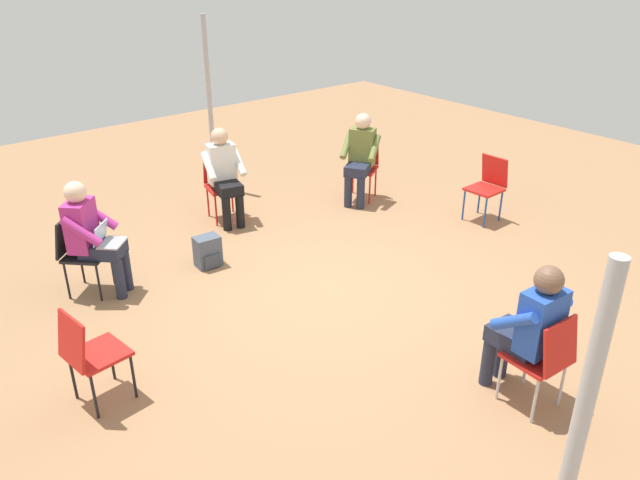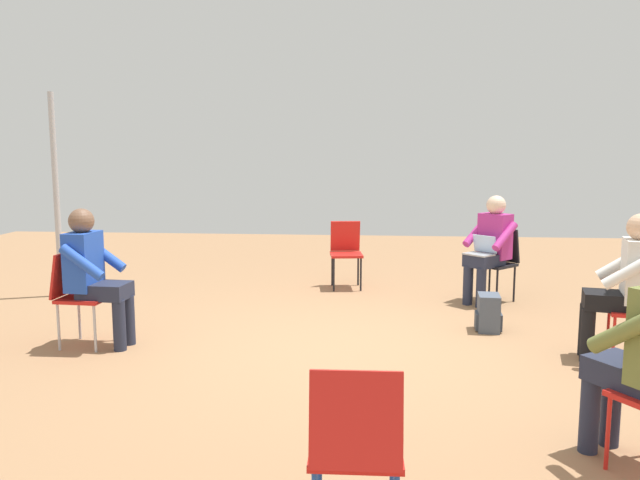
# 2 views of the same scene
# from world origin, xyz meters

# --- Properties ---
(ground_plane) EXTENTS (15.42, 15.42, 0.00)m
(ground_plane) POSITION_xyz_m (0.00, 0.00, 0.00)
(ground_plane) COLOR #99704C
(chair_southeast) EXTENTS (0.58, 0.58, 0.85)m
(chair_southeast) POSITION_xyz_m (1.97, -1.65, 0.50)
(chair_southeast) COLOR black
(chair_southeast) RESTS_ON ground
(chair_south) EXTENTS (0.48, 0.51, 0.85)m
(chair_south) POSITION_xyz_m (-0.19, -2.42, 0.50)
(chair_south) COLOR red
(chair_south) RESTS_ON ground
(chair_east) EXTENTS (0.48, 0.45, 0.85)m
(chair_east) POSITION_xyz_m (2.56, 0.15, 0.50)
(chair_east) COLOR red
(chair_east) RESTS_ON ground
(chair_north) EXTENTS (0.43, 0.46, 0.85)m
(chair_north) POSITION_xyz_m (-0.12, 2.42, 0.50)
(chair_north) COLOR red
(chair_north) RESTS_ON ground
(chair_west) EXTENTS (0.45, 0.41, 0.85)m
(chair_west) POSITION_xyz_m (-2.84, -0.15, 0.50)
(chair_west) COLOR red
(chair_west) RESTS_ON ground
(chair_southwest) EXTENTS (0.58, 0.56, 0.85)m
(chair_southwest) POSITION_xyz_m (-2.13, -1.77, 0.50)
(chair_southwest) COLOR red
(chair_southwest) RESTS_ON ground
(person_with_laptop) EXTENTS (0.64, 0.64, 1.24)m
(person_with_laptop) POSITION_xyz_m (1.85, -1.53, 0.69)
(person_with_laptop) COLOR #23283D
(person_with_laptop) RESTS_ON ground
(person_in_olive) EXTENTS (0.63, 0.63, 1.24)m
(person_in_olive) POSITION_xyz_m (-1.99, -1.68, 0.69)
(person_in_olive) COLOR #23283D
(person_in_olive) RESTS_ON ground
(person_in_blue) EXTENTS (0.51, 0.54, 1.24)m
(person_in_blue) POSITION_xyz_m (-0.13, 2.26, 0.69)
(person_in_blue) COLOR #23283D
(person_in_blue) RESTS_ON ground
(person_in_white) EXTENTS (0.57, 0.57, 1.24)m
(person_in_white) POSITION_xyz_m (-0.16, -2.26, 0.69)
(person_in_white) COLOR black
(person_in_white) RESTS_ON ground
(backpack_near_laptop_user) EXTENTS (0.30, 0.27, 0.36)m
(backpack_near_laptop_user) POSITION_xyz_m (0.67, -1.33, 0.16)
(backpack_near_laptop_user) COLOR #475160
(backpack_near_laptop_user) RESTS_ON ground
(tent_pole_near) EXTENTS (0.07, 0.07, 2.47)m
(tent_pole_near) POSITION_xyz_m (-0.69, -3.44, 1.24)
(tent_pole_near) COLOR #B2B2B7
(tent_pole_near) RESTS_ON ground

